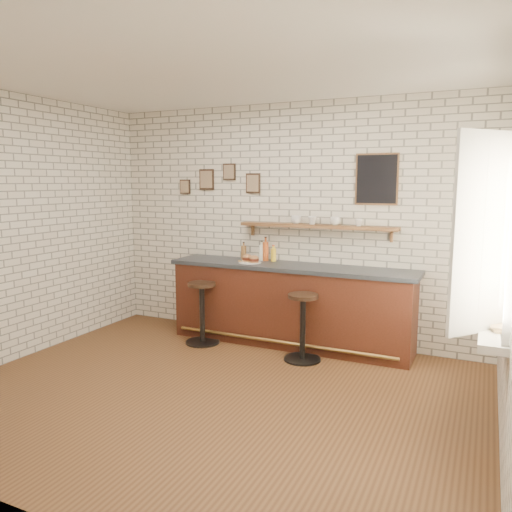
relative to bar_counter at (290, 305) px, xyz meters
The scene contains 21 objects.
ground 1.78m from the bar_counter, 94.72° to the right, with size 5.00×5.00×0.00m, color brown.
bar_counter is the anchor object (origin of this frame).
sandwich_plate 0.73m from the bar_counter, behind, with size 0.28×0.28×0.01m, color white.
ciabatta_sandwich 0.76m from the bar_counter, behind, with size 0.27×0.19×0.08m.
potato_chips 0.75m from the bar_counter, behind, with size 0.26×0.18×0.00m.
bitters_bottle_brown 0.95m from the bar_counter, 166.91° to the left, with size 0.07×0.07×0.23m.
bitters_bottle_white 0.78m from the bar_counter, 160.08° to the left, with size 0.07×0.07×0.25m.
bitters_bottle_amber 0.77m from the bar_counter, 157.62° to the left, with size 0.08×0.08×0.31m.
condiment_bottle_yellow 0.68m from the bar_counter, 150.56° to the left, with size 0.07×0.07×0.21m.
bar_stool_left 1.10m from the bar_counter, 157.05° to the right, with size 0.43×0.43×0.78m.
bar_stool_right 0.59m from the bar_counter, 54.25° to the right, with size 0.43×0.43×0.77m.
wall_shelf 1.03m from the bar_counter, 37.95° to the left, with size 2.00×0.18×0.18m.
shelf_cup_a 1.06m from the bar_counter, 91.64° to the left, with size 0.13×0.13×0.10m, color white.
shelf_cup_b 1.08m from the bar_counter, 44.37° to the left, with size 0.11×0.11×0.10m, color white.
shelf_cup_c 1.17m from the bar_counter, 22.06° to the left, with size 0.13×0.13×0.10m, color white.
shelf_cup_d 1.31m from the bar_counter, 14.37° to the left, with size 0.09×0.09×0.09m, color white.
back_wall_decor 1.57m from the bar_counter, 72.96° to the left, with size 2.96×0.02×0.56m.
window_sill 2.69m from the bar_counter, 31.76° to the right, with size 0.20×1.35×0.06m.
casement_window 2.86m from the bar_counter, 32.26° to the right, with size 0.40×1.30×1.56m.
book_lower 2.81m from the bar_counter, 36.36° to the right, with size 0.16×0.22×0.02m, color tan.
book_upper 2.80m from the bar_counter, 35.80° to the right, with size 0.17×0.23×0.02m, color tan.
Camera 1 is at (2.32, -3.95, 2.03)m, focal length 35.00 mm.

